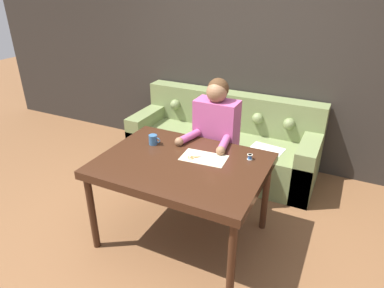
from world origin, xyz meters
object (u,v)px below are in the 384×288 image
(couch, at_px, (223,144))
(thread_spool, at_px, (250,157))
(dining_table, at_px, (182,169))
(scissors, at_px, (197,157))
(person, at_px, (215,145))
(mug, at_px, (153,140))

(couch, distance_m, thread_spool, 1.33)
(dining_table, height_order, scissors, scissors)
(person, xyz_separation_m, mug, (-0.42, -0.45, 0.16))
(dining_table, distance_m, thread_spool, 0.57)
(dining_table, xyz_separation_m, couch, (-0.14, 1.35, -0.39))
(dining_table, bearing_deg, mug, 154.89)
(couch, xyz_separation_m, person, (0.19, -0.73, 0.35))
(dining_table, distance_m, mug, 0.43)
(thread_spool, bearing_deg, mug, -172.85)
(mug, bearing_deg, dining_table, -25.11)
(mug, height_order, thread_spool, mug)
(couch, bearing_deg, mug, -101.24)
(scissors, distance_m, thread_spool, 0.44)
(person, xyz_separation_m, thread_spool, (0.44, -0.34, 0.14))
(couch, xyz_separation_m, scissors, (0.22, -1.23, 0.46))
(scissors, xyz_separation_m, mug, (-0.46, 0.06, 0.04))
(person, height_order, mug, person)
(person, relative_size, thread_spool, 29.23)
(dining_table, xyz_separation_m, scissors, (0.08, 0.12, 0.07))
(person, bearing_deg, mug, -133.17)
(scissors, height_order, thread_spool, thread_spool)
(couch, bearing_deg, person, -75.58)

